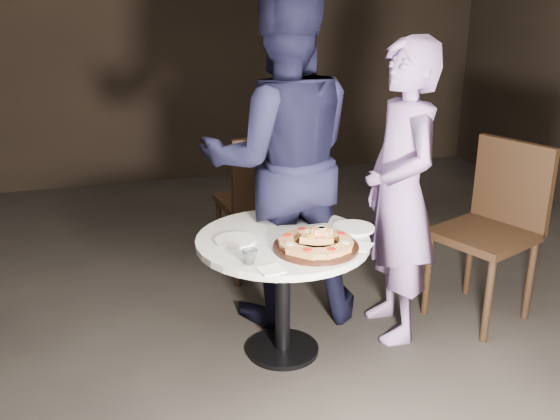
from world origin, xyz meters
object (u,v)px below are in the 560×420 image
object	(u,v)px
chair_far	(260,196)
chair_right	(496,218)
serving_board	(316,247)
diner_teal	(400,194)
focaccia_pile	(317,240)
diner_navy	(282,161)
water_glass	(250,257)
table	(283,260)

from	to	relation	value
chair_far	chair_right	bearing A→B (deg)	138.00
serving_board	diner_teal	world-z (taller)	diner_teal
focaccia_pile	diner_navy	world-z (taller)	diner_navy
focaccia_pile	water_glass	distance (m)	0.36
serving_board	diner_navy	distance (m)	0.65
focaccia_pile	diner_navy	xyz separation A→B (m)	(0.00, 0.60, 0.23)
chair_far	diner_navy	distance (m)	0.64
table	diner_navy	distance (m)	0.59
table	focaccia_pile	distance (m)	0.27
water_glass	diner_teal	bearing A→B (deg)	18.91
focaccia_pile	chair_far	size ratio (longest dim) A/B	0.38
chair_right	serving_board	bearing A→B (deg)	-99.36
focaccia_pile	chair_right	world-z (taller)	chair_right
water_glass	diner_navy	size ratio (longest dim) A/B	0.04
water_glass	chair_right	bearing A→B (deg)	12.72
chair_far	chair_right	world-z (taller)	chair_right
serving_board	focaccia_pile	size ratio (longest dim) A/B	1.12
chair_far	chair_right	distance (m)	1.45
focaccia_pile	diner_teal	bearing A→B (deg)	22.74
water_glass	diner_navy	bearing A→B (deg)	62.65
diner_navy	table	bearing A→B (deg)	81.22
serving_board	focaccia_pile	distance (m)	0.04
table	focaccia_pile	world-z (taller)	focaccia_pile
chair_right	chair_far	bearing A→B (deg)	-148.08
table	chair_right	xyz separation A→B (m)	(1.30, 0.09, 0.06)
chair_far	diner_teal	distance (m)	1.06
chair_far	diner_navy	world-z (taller)	diner_navy
serving_board	table	bearing A→B (deg)	122.43
table	diner_navy	size ratio (longest dim) A/B	0.56
serving_board	diner_navy	bearing A→B (deg)	89.56
diner_navy	focaccia_pile	bearing A→B (deg)	96.72
chair_right	diner_navy	distance (m)	1.27
focaccia_pile	chair_far	world-z (taller)	chair_far
focaccia_pile	diner_teal	distance (m)	0.60
serving_board	chair_far	distance (m)	1.12
water_glass	diner_teal	xyz separation A→B (m)	(0.89, 0.31, 0.12)
focaccia_pile	diner_navy	distance (m)	0.64
diner_navy	serving_board	bearing A→B (deg)	96.36
serving_board	diner_navy	world-z (taller)	diner_navy
chair_far	chair_right	xyz separation A→B (m)	(1.17, -0.85, 0.02)
diner_navy	chair_right	bearing A→B (deg)	171.21
table	chair_right	world-z (taller)	chair_right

